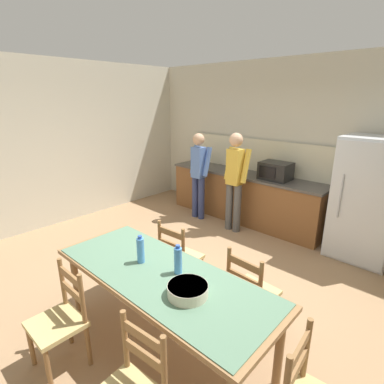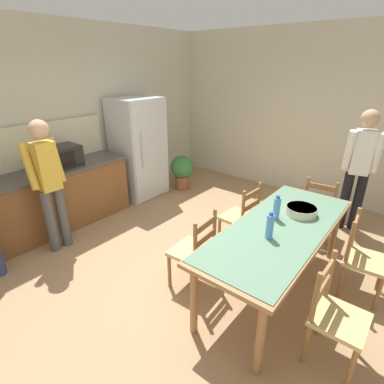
{
  "view_description": "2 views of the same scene",
  "coord_description": "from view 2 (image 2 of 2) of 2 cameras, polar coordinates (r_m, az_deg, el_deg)",
  "views": [
    {
      "loc": [
        2.17,
        -2.37,
        2.26
      ],
      "look_at": [
        -0.11,
        0.06,
        1.2
      ],
      "focal_mm": 28.0,
      "sensor_mm": 36.0,
      "label": 1
    },
    {
      "loc": [
        -2.19,
        -1.86,
        2.3
      ],
      "look_at": [
        -0.01,
        -0.08,
        1.08
      ],
      "focal_mm": 28.0,
      "sensor_mm": 36.0,
      "label": 2
    }
  ],
  "objects": [
    {
      "name": "bottle_near_centre",
      "position": [
        2.87,
        14.61,
        -6.32
      ],
      "size": [
        0.07,
        0.07,
        0.27
      ],
      "color": "#4C8ED6",
      "rests_on": "dining_table"
    },
    {
      "name": "chair_side_near_left",
      "position": [
        2.82,
        25.6,
        -20.55
      ],
      "size": [
        0.42,
        0.4,
        0.91
      ],
      "rotation": [
        0.0,
        0.0,
        0.0
      ],
      "color": "olive",
      "rests_on": "ground"
    },
    {
      "name": "wall_back",
      "position": [
        5.09,
        -25.13,
        11.68
      ],
      "size": [
        6.52,
        0.12,
        2.9
      ],
      "primitive_type": "cube",
      "color": "beige",
      "rests_on": "ground"
    },
    {
      "name": "chair_side_near_right",
      "position": [
        3.62,
        29.64,
        -10.91
      ],
      "size": [
        0.46,
        0.44,
        0.91
      ],
      "rotation": [
        0.0,
        0.0,
        0.1
      ],
      "color": "olive",
      "rests_on": "ground"
    },
    {
      "name": "chair_side_far_left",
      "position": [
        3.26,
        0.47,
        -11.21
      ],
      "size": [
        0.45,
        0.43,
        0.91
      ],
      "rotation": [
        0.0,
        0.0,
        3.21
      ],
      "color": "olive",
      "rests_on": "ground"
    },
    {
      "name": "person_by_table",
      "position": [
        4.77,
        29.26,
        4.38
      ],
      "size": [
        0.37,
        0.49,
        1.75
      ],
      "rotation": [
        0.0,
        0.0,
        3.42
      ],
      "color": "black",
      "rests_on": "ground"
    },
    {
      "name": "person_at_counter",
      "position": [
        4.1,
        -25.63,
        1.97
      ],
      "size": [
        0.43,
        0.3,
        1.71
      ],
      "rotation": [
        0.0,
        0.0,
        1.57
      ],
      "color": "#4C4C4C",
      "rests_on": "ground"
    },
    {
      "name": "chair_head_end",
      "position": [
        4.51,
        23.07,
        -2.92
      ],
      "size": [
        0.44,
        0.46,
        0.91
      ],
      "rotation": [
        0.0,
        0.0,
        1.67
      ],
      "color": "olive",
      "rests_on": "ground"
    },
    {
      "name": "wall_right",
      "position": [
        5.82,
        20.74,
        13.58
      ],
      "size": [
        0.12,
        5.2,
        2.9
      ],
      "primitive_type": "cube",
      "color": "beige",
      "rests_on": "ground"
    },
    {
      "name": "refrigerator",
      "position": [
        5.5,
        -10.15,
        8.11
      ],
      "size": [
        0.82,
        0.73,
        1.76
      ],
      "color": "silver",
      "rests_on": "ground"
    },
    {
      "name": "microwave",
      "position": [
        4.71,
        -23.66,
        6.19
      ],
      "size": [
        0.5,
        0.39,
        0.3
      ],
      "color": "black",
      "rests_on": "kitchen_counter"
    },
    {
      "name": "bottle_off_centre",
      "position": [
        3.23,
        15.82,
        -3.04
      ],
      "size": [
        0.07,
        0.07,
        0.27
      ],
      "color": "#4C8ED6",
      "rests_on": "dining_table"
    },
    {
      "name": "kitchen_counter",
      "position": [
        4.7,
        -29.19,
        -2.82
      ],
      "size": [
        3.08,
        0.66,
        0.91
      ],
      "color": "brown",
      "rests_on": "ground"
    },
    {
      "name": "potted_plant",
      "position": [
        5.82,
        -1.9,
        4.21
      ],
      "size": [
        0.44,
        0.44,
        0.67
      ],
      "color": "brown",
      "rests_on": "ground"
    },
    {
      "name": "serving_bowl",
      "position": [
        3.44,
        20.1,
        -3.26
      ],
      "size": [
        0.32,
        0.32,
        0.09
      ],
      "color": "beige",
      "rests_on": "dining_table"
    },
    {
      "name": "ground_plane",
      "position": [
        3.68,
        -0.93,
        -15.24
      ],
      "size": [
        8.32,
        8.32,
        0.0
      ],
      "primitive_type": "plane",
      "color": "#9E7A56"
    },
    {
      "name": "chair_side_far_right",
      "position": [
        3.97,
        9.32,
        -4.76
      ],
      "size": [
        0.44,
        0.42,
        0.91
      ],
      "rotation": [
        0.0,
        0.0,
        3.09
      ],
      "color": "olive",
      "rests_on": "ground"
    },
    {
      "name": "counter_splashback",
      "position": [
        4.74,
        -32.42,
        6.51
      ],
      "size": [
        3.04,
        0.03,
        0.6
      ],
      "primitive_type": "cube",
      "color": "beige",
      "rests_on": "kitchen_counter"
    },
    {
      "name": "dining_table",
      "position": [
        3.2,
        16.34,
        -7.53
      ],
      "size": [
        2.2,
        0.87,
        0.78
      ],
      "rotation": [
        0.0,
        0.0,
        0.01
      ],
      "color": "olive",
      "rests_on": "ground"
    }
  ]
}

